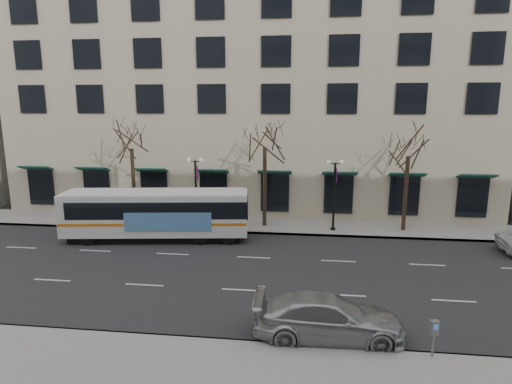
# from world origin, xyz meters

# --- Properties ---
(ground) EXTENTS (160.00, 160.00, 0.00)m
(ground) POSITION_xyz_m (0.00, 0.00, 0.00)
(ground) COLOR black
(ground) RESTS_ON ground
(sidewalk_far) EXTENTS (80.00, 4.00, 0.15)m
(sidewalk_far) POSITION_xyz_m (5.00, 9.00, 0.07)
(sidewalk_far) COLOR gray
(sidewalk_far) RESTS_ON ground
(building_hotel) EXTENTS (40.00, 20.00, 24.00)m
(building_hotel) POSITION_xyz_m (-2.00, 21.00, 12.00)
(building_hotel) COLOR #BBB08F
(building_hotel) RESTS_ON ground
(tree_far_left) EXTENTS (3.60, 3.60, 8.34)m
(tree_far_left) POSITION_xyz_m (-10.00, 8.80, 6.70)
(tree_far_left) COLOR black
(tree_far_left) RESTS_ON ground
(tree_far_mid) EXTENTS (3.60, 3.60, 8.55)m
(tree_far_mid) POSITION_xyz_m (0.00, 8.80, 6.91)
(tree_far_mid) COLOR black
(tree_far_mid) RESTS_ON ground
(tree_far_right) EXTENTS (3.60, 3.60, 8.06)m
(tree_far_right) POSITION_xyz_m (10.00, 8.80, 6.42)
(tree_far_right) COLOR black
(tree_far_right) RESTS_ON ground
(lamp_post_left) EXTENTS (1.22, 0.45, 5.21)m
(lamp_post_left) POSITION_xyz_m (-4.99, 8.20, 2.94)
(lamp_post_left) COLOR black
(lamp_post_left) RESTS_ON ground
(lamp_post_right) EXTENTS (1.22, 0.45, 5.21)m
(lamp_post_right) POSITION_xyz_m (5.01, 8.20, 2.94)
(lamp_post_right) COLOR black
(lamp_post_right) RESTS_ON ground
(city_bus) EXTENTS (12.54, 4.31, 3.33)m
(city_bus) POSITION_xyz_m (-6.86, 5.07, 1.82)
(city_bus) COLOR white
(city_bus) RESTS_ON ground
(silver_car) EXTENTS (5.90, 2.54, 1.69)m
(silver_car) POSITION_xyz_m (4.03, -6.20, 0.85)
(silver_car) COLOR #ACAEB4
(silver_car) RESTS_ON ground
(pay_station) EXTENTS (0.32, 0.24, 1.37)m
(pay_station) POSITION_xyz_m (7.65, -7.30, 1.14)
(pay_station) COLOR slate
(pay_station) RESTS_ON sidewalk_near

